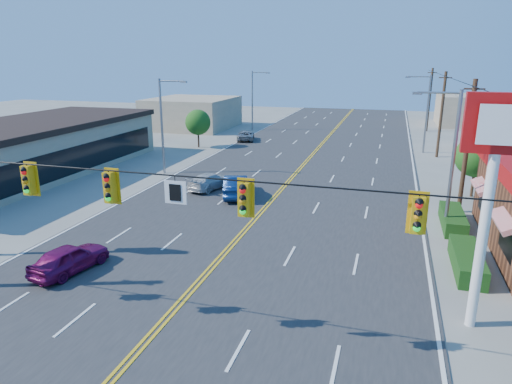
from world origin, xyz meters
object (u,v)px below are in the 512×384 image
(signal_span, at_px, (140,206))
(kfc_pylon, at_px, (493,167))
(car_white, at_px, (210,182))
(car_silver, at_px, (246,136))
(car_blue, at_px, (236,186))
(car_magenta, at_px, (70,259))

(signal_span, xyz_separation_m, kfc_pylon, (11.12, 4.00, 1.16))
(signal_span, height_order, kfc_pylon, signal_span)
(car_white, relative_size, car_silver, 0.98)
(kfc_pylon, bearing_deg, car_blue, 136.30)
(signal_span, relative_size, car_silver, 5.81)
(kfc_pylon, distance_m, car_silver, 41.30)
(kfc_pylon, height_order, car_white, kfc_pylon)
(car_magenta, bearing_deg, car_silver, -74.24)
(signal_span, height_order, car_blue, signal_span)
(kfc_pylon, xyz_separation_m, car_blue, (-13.77, 13.16, -5.28))
(car_silver, bearing_deg, car_white, 86.25)
(car_blue, bearing_deg, car_white, -42.65)
(car_white, bearing_deg, car_blue, 169.90)
(car_magenta, distance_m, car_white, 14.92)
(car_magenta, height_order, car_blue, car_blue)
(car_silver, bearing_deg, car_magenta, 80.51)
(kfc_pylon, relative_size, car_silver, 2.03)
(signal_span, bearing_deg, car_blue, 98.77)
(car_magenta, distance_m, car_blue, 14.13)
(car_magenta, xyz_separation_m, car_blue, (3.36, 13.72, 0.11))
(car_blue, relative_size, car_silver, 1.10)
(signal_span, distance_m, car_white, 19.51)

